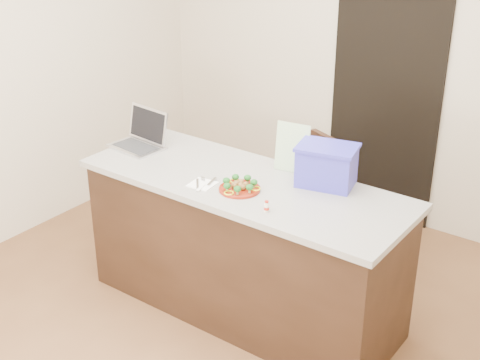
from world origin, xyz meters
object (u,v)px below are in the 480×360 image
Objects in this scene: plate at (240,189)px; yogurt_bottle at (267,207)px; island at (244,247)px; napkin at (202,184)px; laptop at (142,136)px; blue_box at (327,165)px; chair at (321,200)px.

plate is 0.30m from yogurt_bottle.
island is 0.64m from yogurt_bottle.
island is 32.20× the size of yogurt_bottle.
laptop is (-0.71, 0.24, 0.06)m from napkin.
island is 0.76m from blue_box.
plate is at bearing -64.91° from island.
yogurt_bottle is 0.51m from blue_box.
plate is 0.23m from napkin.
napkin is 1.02m from chair.
chair reaches higher than napkin.
island is 0.49m from plate.
plate is at bearing -4.75° from laptop.
island is 0.72m from chair.
yogurt_bottle is (0.33, -0.25, 0.48)m from island.
plate is at bearing 17.39° from napkin.
laptop reaches higher than yogurt_bottle.
napkin is 2.24× the size of yogurt_bottle.
island is 14.37× the size of napkin.
laptop is at bearing 161.55° from napkin.
blue_box is 0.40× the size of chair.
laptop is at bearing 175.13° from blue_box.
yogurt_bottle is at bearing -113.64° from blue_box.
napkin is (-0.17, -0.19, 0.46)m from island.
yogurt_bottle reaches higher than island.
blue_box is 0.73m from chair.
blue_box is at bearing 79.74° from yogurt_bottle.
chair is (0.32, 0.89, -0.37)m from napkin.
laptop reaches higher than plate.
laptop is 0.38× the size of chair.
napkin is at bearing -162.61° from plate.
napkin is at bearing -13.02° from laptop.
island is at bearing -163.48° from blue_box.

